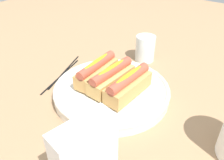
{
  "coord_description": "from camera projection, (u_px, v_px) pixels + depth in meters",
  "views": [
    {
      "loc": [
        0.41,
        0.32,
        0.4
      ],
      "look_at": [
        0.01,
        0.0,
        0.05
      ],
      "focal_mm": 36.75,
      "sensor_mm": 36.0,
      "label": 1
    }
  ],
  "objects": [
    {
      "name": "ground_plane",
      "position": [
        113.0,
        94.0,
        0.66
      ],
      "size": [
        2.4,
        2.4,
        0.0
      ],
      "primitive_type": "plane",
      "color": "#9E7A56"
    },
    {
      "name": "napkin_box",
      "position": [
        86.0,
        157.0,
        0.39
      ],
      "size": [
        0.12,
        0.06,
        0.15
      ],
      "primitive_type": "cube",
      "rotation": [
        0.0,
        0.0,
        -0.15
      ],
      "color": "white",
      "rests_on": "ground_plane"
    },
    {
      "name": "hotdog_front",
      "position": [
        97.0,
        71.0,
        0.65
      ],
      "size": [
        0.15,
        0.06,
        0.06
      ],
      "color": "tan",
      "rests_on": "serving_bowl"
    },
    {
      "name": "hotdog_back",
      "position": [
        112.0,
        78.0,
        0.62
      ],
      "size": [
        0.15,
        0.05,
        0.06
      ],
      "color": "tan",
      "rests_on": "serving_bowl"
    },
    {
      "name": "chopstick_far",
      "position": [
        66.0,
        70.0,
        0.76
      ],
      "size": [
        0.21,
        0.09,
        0.01
      ],
      "primitive_type": "cylinder",
      "rotation": [
        0.0,
        1.57,
        0.38
      ],
      "color": "black",
      "rests_on": "ground_plane"
    },
    {
      "name": "water_glass",
      "position": [
        145.0,
        50.0,
        0.81
      ],
      "size": [
        0.07,
        0.07,
        0.09
      ],
      "color": "white",
      "rests_on": "ground_plane"
    },
    {
      "name": "serving_bowl",
      "position": [
        112.0,
        91.0,
        0.64
      ],
      "size": [
        0.32,
        0.32,
        0.03
      ],
      "color": "silver",
      "rests_on": "ground_plane"
    },
    {
      "name": "hotdog_side",
      "position": [
        129.0,
        85.0,
        0.59
      ],
      "size": [
        0.15,
        0.05,
        0.06
      ],
      "color": "tan",
      "rests_on": "serving_bowl"
    },
    {
      "name": "chopstick_near",
      "position": [
        61.0,
        75.0,
        0.74
      ],
      "size": [
        0.21,
        0.07,
        0.01
      ],
      "primitive_type": "cylinder",
      "rotation": [
        0.0,
        1.57,
        0.3
      ],
      "color": "black",
      "rests_on": "ground_plane"
    }
  ]
}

